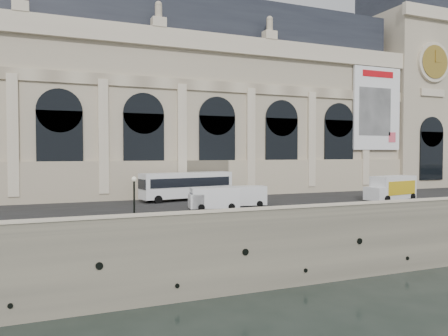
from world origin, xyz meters
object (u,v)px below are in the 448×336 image
Objects in this scene: bus_left at (187,185)px; box_truck at (391,188)px; van_b at (212,198)px; lamp_left at (134,201)px; van_c at (241,196)px.

bus_left reaches higher than box_truck.
bus_left is 25.80m from box_truck.
lamp_left is (-9.51, -7.06, 0.83)m from van_b.
bus_left is 2.30× the size of van_c.
van_c is 20.22m from box_truck.
lamp_left is at bearing -168.71° from box_truck.
lamp_left is at bearing -143.42° from van_b.
van_b is 4.11m from van_c.
box_truck is at bearing 11.29° from lamp_left.
box_truck is at bearing -4.30° from van_c.
bus_left reaches higher than van_c.
van_b is 11.87m from lamp_left.
bus_left is 1.53× the size of box_truck.
box_truck is (24.11, -0.34, 0.36)m from van_b.
van_c is at bearing -64.52° from bus_left.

